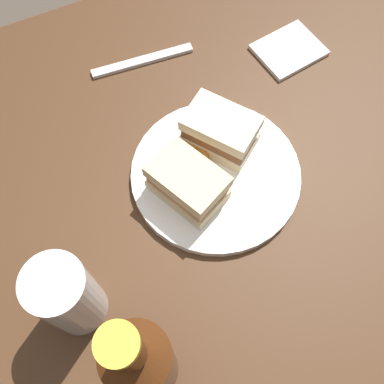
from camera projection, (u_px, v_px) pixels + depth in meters
name	position (u px, v px, depth m)	size (l,w,h in m)	color
ground_plane	(180.00, 316.00, 1.34)	(6.00, 6.00, 0.00)	#4C4238
dining_table	(176.00, 287.00, 0.99)	(1.12, 0.96, 0.77)	#422816
plate	(215.00, 174.00, 0.67)	(0.25, 0.25, 0.01)	white
sandwich_half_left	(220.00, 131.00, 0.66)	(0.12, 0.12, 0.06)	beige
sandwich_half_right	(188.00, 183.00, 0.62)	(0.11, 0.12, 0.06)	beige
potato_wedge_front	(206.00, 145.00, 0.68)	(0.05, 0.02, 0.02)	#AD702D
potato_wedge_middle	(199.00, 146.00, 0.67)	(0.05, 0.02, 0.02)	#AD702D
potato_wedge_back	(181.00, 152.00, 0.67)	(0.04, 0.02, 0.02)	#B77F33
potato_wedge_left_edge	(206.00, 141.00, 0.68)	(0.05, 0.02, 0.01)	gold
potato_wedge_right_edge	(190.00, 175.00, 0.65)	(0.04, 0.02, 0.02)	#B77F33
pint_glass	(69.00, 298.00, 0.54)	(0.07, 0.07, 0.14)	white
cider_bottle	(142.00, 363.00, 0.46)	(0.07, 0.07, 0.29)	#47230F
napkin	(289.00, 50.00, 0.78)	(0.11, 0.09, 0.01)	white
fork	(143.00, 61.00, 0.77)	(0.18, 0.02, 0.01)	silver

